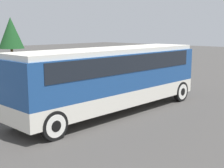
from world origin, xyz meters
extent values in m
plane|color=#423F3D|center=(0.00, 0.00, 0.00)|extent=(120.00, 120.00, 0.00)
cube|color=silver|center=(0.00, 0.00, 0.86)|extent=(10.87, 2.53, 0.75)
cube|color=navy|center=(0.00, 0.00, 2.11)|extent=(10.87, 2.53, 1.75)
cube|color=black|center=(0.00, 0.00, 2.54)|extent=(9.57, 2.57, 0.79)
cube|color=silver|center=(0.00, 0.00, 3.09)|extent=(10.65, 2.33, 0.22)
cube|color=navy|center=(5.29, 0.00, 1.86)|extent=(0.36, 2.43, 2.00)
cylinder|color=black|center=(4.53, -1.16, 0.57)|extent=(1.13, 0.28, 1.13)
cylinder|color=silver|center=(4.53, -1.16, 0.57)|extent=(0.89, 0.30, 0.89)
cylinder|color=black|center=(4.53, -1.16, 0.57)|extent=(0.43, 0.32, 0.43)
cylinder|color=black|center=(4.53, 1.16, 0.57)|extent=(1.13, 0.28, 1.13)
cylinder|color=silver|center=(4.53, 1.16, 0.57)|extent=(0.89, 0.30, 0.89)
cylinder|color=black|center=(4.53, 1.16, 0.57)|extent=(0.43, 0.32, 0.43)
cylinder|color=black|center=(-4.36, -1.16, 0.57)|extent=(1.13, 0.28, 1.13)
cylinder|color=silver|center=(-4.36, -1.16, 0.57)|extent=(0.89, 0.30, 0.89)
cylinder|color=black|center=(-4.36, -1.16, 0.57)|extent=(0.43, 0.32, 0.43)
cylinder|color=black|center=(-4.36, 1.16, 0.57)|extent=(1.13, 0.28, 1.13)
cylinder|color=silver|center=(-4.36, 1.16, 0.57)|extent=(0.89, 0.30, 0.89)
cylinder|color=black|center=(-4.36, 1.16, 0.57)|extent=(0.43, 0.32, 0.43)
cylinder|color=black|center=(-1.37, 6.48, 0.34)|extent=(0.68, 0.22, 0.68)
cylinder|color=black|center=(-1.37, 6.48, 0.34)|extent=(0.26, 0.26, 0.26)
cylinder|color=black|center=(-1.37, 8.04, 0.34)|extent=(0.68, 0.22, 0.68)
cylinder|color=black|center=(-1.37, 8.04, 0.34)|extent=(0.26, 0.26, 0.26)
cylinder|color=black|center=(-3.10, 4.07, 0.34)|extent=(0.67, 0.22, 0.67)
cylinder|color=black|center=(-3.10, 4.07, 0.34)|extent=(0.26, 0.26, 0.26)
cylinder|color=black|center=(-3.10, 5.61, 0.34)|extent=(0.67, 0.22, 0.67)
cylinder|color=black|center=(-3.10, 5.61, 0.34)|extent=(0.26, 0.26, 0.26)
cylinder|color=brown|center=(7.00, 22.55, 0.96)|extent=(0.28, 0.28, 1.93)
cone|color=#19471E|center=(7.00, 22.55, 3.69)|extent=(2.86, 2.86, 3.52)
camera|label=1|loc=(-10.95, -10.45, 4.12)|focal=50.00mm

